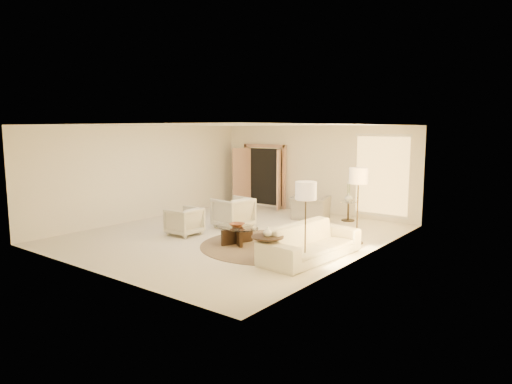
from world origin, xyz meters
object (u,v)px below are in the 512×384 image
Objects in this scene: sofa at (311,242)px; side_vase at (349,197)px; end_vase at (268,232)px; coffee_table at (237,233)px; bowl at (237,225)px; end_table at (268,246)px; accent_chair at (310,204)px; armchair_left at (233,211)px; floor_lamp_near at (358,179)px; side_table at (348,209)px; armchair_right at (184,220)px; floor_lamp_far at (306,195)px.

sofa is 9.98× the size of side_vase.
end_vase reaches higher than sofa.
sofa is 2.01m from coffee_table.
bowl is 4.19m from side_vase.
end_table is at bearing -90.00° from end_vase.
accent_chair is at bearing 92.35° from coffee_table.
armchair_left is 0.88× the size of accent_chair.
side_table is at bearing 120.37° from floor_lamp_near.
armchair_right is 1.68m from bowl.
floor_lamp_near reaches higher than side_vase.
accent_chair is 5.54× the size of end_vase.
floor_lamp_far reaches higher than armchair_left.
sofa is at bearing -97.16° from floor_lamp_near.
coffee_table is at bearing 92.26° from armchair_right.
coffee_table is 4.18m from side_table.
end_table is at bearing 73.63° from armchair_right.
end_vase is 0.77× the size of side_vase.
coffee_table is 1.92m from end_vase.
sofa is at bearing -74.38° from side_table.
armchair_left is at bearing -126.63° from side_table.
floor_lamp_near is 2.36m from floor_lamp_far.
armchair_left is at bearing -126.63° from side_vase.
accent_chair is at bearing 163.21° from armchair_left.
bowl is at bearing 165.15° from floor_lamp_far.
end_table is at bearing -31.34° from bowl.
armchair_right is at bearing 96.82° from sofa.
sofa is at bearing -74.38° from side_vase.
floor_lamp_near is at bearing 128.49° from accent_chair.
side_table is (2.08, 2.80, -0.11)m from armchair_left.
end_table is at bearing -81.83° from side_table.
armchair_right reaches higher than bowl.
side_vase reaches higher than end_vase.
end_table is (-0.41, -0.98, 0.05)m from sofa.
bowl is (-2.01, -0.01, 0.09)m from sofa.
side_table is 2.94m from floor_lamp_near.
armchair_left is at bearing 141.27° from end_vase.
floor_lamp_near is at bearing -59.63° from side_vase.
end_vase is (1.74, -4.59, 0.23)m from accent_chair.
floor_lamp_near is 9.44× the size of end_vase.
floor_lamp_near is at bearing 38.37° from coffee_table.
armchair_left is 2.68× the size of bowl.
floor_lamp_near reaches higher than bowl.
side_table is 1.70× the size of bowl.
floor_lamp_far is at bearing -73.78° from side_table.
coffee_table is (-2.01, -0.01, -0.10)m from sofa.
sofa reaches higher than coffee_table.
armchair_left is 0.66× the size of coffee_table.
end_vase reaches higher than end_table.
floor_lamp_far is (3.90, -0.48, 1.06)m from armchair_right.
floor_lamp_near is (0.63, 2.74, 1.12)m from end_table.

